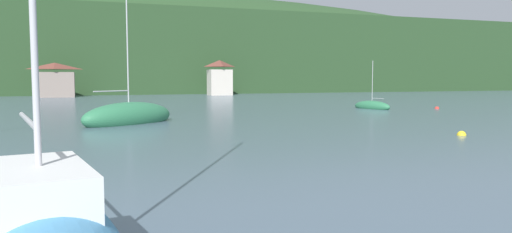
# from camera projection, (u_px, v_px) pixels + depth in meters

# --- Properties ---
(wooded_hillside) EXTENTS (352.00, 46.82, 37.14)m
(wooded_hillside) POSITION_uv_depth(u_px,v_px,m) (144.00, 61.00, 113.62)
(wooded_hillside) COLOR #264223
(wooded_hillside) RESTS_ON ground_plane
(shore_building_west) EXTENTS (6.17, 3.17, 5.55)m
(shore_building_west) POSITION_uv_depth(u_px,v_px,m) (55.00, 81.00, 76.76)
(shore_building_west) COLOR gray
(shore_building_west) RESTS_ON ground_plane
(shore_building_westcentral) EXTENTS (4.14, 3.57, 6.28)m
(shore_building_westcentral) POSITION_uv_depth(u_px,v_px,m) (220.00, 78.00, 85.92)
(shore_building_westcentral) COLOR beige
(shore_building_westcentral) RESTS_ON ground_plane
(sailboat_far_0) EXTENTS (2.34, 4.70, 5.19)m
(sailboat_far_0) POSITION_uv_depth(u_px,v_px,m) (372.00, 106.00, 48.52)
(sailboat_far_0) COLOR #2D754C
(sailboat_far_0) RESTS_ON ground_plane
(sailboat_far_6) EXTENTS (7.42, 6.22, 12.00)m
(sailboat_far_6) POSITION_uv_depth(u_px,v_px,m) (129.00, 117.00, 33.05)
(sailboat_far_6) COLOR #2D754C
(sailboat_far_6) RESTS_ON ground_plane
(mooring_buoy_near) EXTENTS (0.44, 0.44, 0.44)m
(mooring_buoy_near) POSITION_uv_depth(u_px,v_px,m) (437.00, 109.00, 48.89)
(mooring_buoy_near) COLOR red
(mooring_buoy_near) RESTS_ON ground_plane
(mooring_buoy_mid) EXTENTS (0.50, 0.50, 0.50)m
(mooring_buoy_mid) POSITION_uv_depth(u_px,v_px,m) (461.00, 135.00, 26.37)
(mooring_buoy_mid) COLOR yellow
(mooring_buoy_mid) RESTS_ON ground_plane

